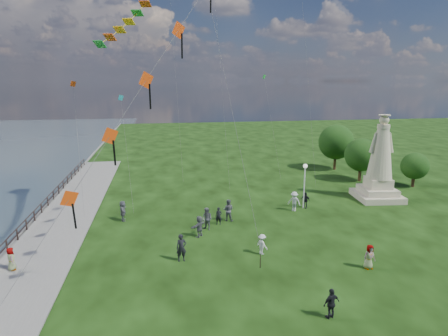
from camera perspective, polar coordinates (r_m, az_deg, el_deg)
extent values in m
cube|color=slate|center=(32.54, -29.17, -10.08)|extent=(0.30, 160.00, 0.60)
cube|color=slate|center=(29.92, -25.89, -11.19)|extent=(5.00, 60.00, 0.10)
cylinder|color=black|center=(30.48, -30.19, -10.31)|extent=(0.11, 0.11, 1.00)
cylinder|color=black|center=(32.22, -28.97, -8.94)|extent=(0.11, 0.11, 1.00)
cylinder|color=black|center=(33.99, -27.89, -7.71)|extent=(0.11, 0.11, 1.00)
cylinder|color=black|center=(35.78, -26.92, -6.60)|extent=(0.11, 0.11, 1.00)
cylinder|color=black|center=(37.59, -26.05, -5.60)|extent=(0.11, 0.11, 1.00)
cylinder|color=black|center=(39.42, -25.26, -4.69)|extent=(0.11, 0.11, 1.00)
cylinder|color=black|center=(41.26, -24.55, -3.86)|extent=(0.11, 0.11, 1.00)
cylinder|color=black|center=(43.12, -23.89, -3.09)|extent=(0.11, 0.11, 1.00)
cylinder|color=black|center=(44.99, -23.29, -2.40)|extent=(0.11, 0.11, 1.00)
cylinder|color=black|center=(46.87, -22.74, -1.75)|extent=(0.11, 0.11, 1.00)
cylinder|color=black|center=(48.76, -22.24, -1.16)|extent=(0.11, 0.11, 1.00)
cylinder|color=black|center=(50.66, -21.77, -0.61)|extent=(0.11, 0.11, 1.00)
cylinder|color=black|center=(52.57, -21.33, -0.10)|extent=(0.11, 0.11, 1.00)
cylinder|color=black|center=(54.48, -20.93, 0.37)|extent=(0.11, 0.11, 1.00)
cylinder|color=black|center=(56.40, -20.55, 0.81)|extent=(0.11, 0.11, 1.00)
cube|color=black|center=(32.06, -29.07, -8.14)|extent=(0.06, 52.00, 0.06)
cube|color=black|center=(32.20, -28.98, -8.86)|extent=(0.06, 52.00, 0.06)
cube|color=#BBAE8D|center=(41.19, 22.27, -3.96)|extent=(4.63, 4.63, 0.60)
cube|color=#BBAE8D|center=(41.03, 22.34, -3.16)|extent=(3.53, 3.53, 0.60)
cube|color=#BBAE8D|center=(40.82, 22.44, -2.09)|extent=(2.42, 2.42, 1.00)
cylinder|color=#BBAE8D|center=(39.82, 23.15, 5.84)|extent=(1.32, 1.32, 0.40)
sphere|color=#BBAE8D|center=(39.75, 23.23, 6.72)|extent=(0.92, 0.92, 0.92)
cylinder|color=#BBAE8D|center=(39.71, 23.29, 7.41)|extent=(1.10, 1.10, 0.10)
cylinder|color=silver|center=(35.70, 12.11, -2.98)|extent=(0.12, 0.12, 3.96)
sphere|color=white|center=(35.19, 12.28, 0.30)|extent=(0.40, 0.40, 0.40)
cylinder|color=#382314|center=(47.61, 19.99, -0.71)|extent=(0.36, 0.36, 1.96)
sphere|color=#0F3911|center=(47.17, 20.20, 1.89)|extent=(3.92, 3.92, 3.92)
cylinder|color=#382314|center=(47.36, 26.86, -1.70)|extent=(0.36, 0.36, 1.50)
sphere|color=#0F3911|center=(47.00, 27.08, 0.29)|extent=(3.00, 3.00, 3.00)
cylinder|color=#382314|center=(52.64, 16.54, 1.01)|extent=(0.36, 0.36, 2.32)
sphere|color=#0F3911|center=(52.19, 16.72, 3.81)|extent=(4.64, 4.64, 4.64)
imported|color=black|center=(25.44, -6.51, -11.99)|extent=(0.72, 0.51, 1.87)
imported|color=#595960|center=(30.25, -2.61, -7.76)|extent=(1.02, 1.03, 1.85)
imported|color=silver|center=(26.42, 5.82, -11.48)|extent=(0.89, 1.05, 1.45)
imported|color=black|center=(20.66, 16.05, -19.22)|extent=(1.05, 0.72, 1.63)
imported|color=#595960|center=(26.11, 21.26, -12.50)|extent=(0.82, 0.55, 1.60)
imported|color=#595960|center=(33.32, -15.16, -6.29)|extent=(0.83, 1.69, 1.77)
imported|color=black|center=(31.35, -0.81, -7.33)|extent=(0.63, 0.52, 1.49)
imported|color=#595960|center=(32.13, 0.64, -6.42)|extent=(1.08, 0.90, 1.91)
imported|color=silver|center=(35.09, 10.65, -5.02)|extent=(1.31, 1.21, 1.83)
imported|color=black|center=(36.14, 12.28, -4.80)|extent=(0.97, 0.94, 1.53)
imported|color=#595960|center=(27.54, -29.67, -12.13)|extent=(0.72, 0.85, 1.49)
imported|color=#595960|center=(29.05, -3.79, -8.86)|extent=(1.55, 1.59, 1.68)
cube|color=#EB440D|center=(21.18, -22.49, -4.35)|extent=(0.87, 0.64, 1.03)
cube|color=black|center=(21.33, -21.85, -6.86)|extent=(0.10, 0.28, 1.48)
cube|color=#EB440D|center=(21.73, -16.98, 4.69)|extent=(0.87, 0.64, 1.03)
cube|color=black|center=(21.76, -16.37, 2.20)|extent=(0.10, 0.28, 1.48)
cube|color=#EB440D|center=(22.98, -11.78, 12.98)|extent=(0.87, 0.64, 1.03)
cube|color=black|center=(22.90, -11.21, 10.62)|extent=(0.10, 0.28, 1.48)
cube|color=#EB440D|center=(24.82, -6.94, 20.13)|extent=(0.87, 0.64, 1.03)
cube|color=black|center=(24.63, -6.43, 17.98)|extent=(0.10, 0.28, 1.48)
cube|color=black|center=(26.86, -2.03, 24.15)|extent=(0.10, 0.28, 1.48)
cylinder|color=black|center=(24.74, 5.55, -13.98)|extent=(0.06, 0.06, 0.90)
cube|color=#EA470F|center=(22.39, -11.92, 23.26)|extent=(0.68, 0.69, 0.25)
cube|color=green|center=(21.79, -13.08, 22.02)|extent=(0.67, 0.69, 0.26)
cube|color=yellow|center=(21.21, -14.32, 20.80)|extent=(0.65, 0.69, 0.28)
cube|color=yellow|center=(20.67, -15.63, 19.63)|extent=(0.64, 0.68, 0.29)
cube|color=#EA470F|center=(20.15, -16.99, 18.51)|extent=(0.62, 0.67, 0.30)
cube|color=green|center=(19.66, -18.41, 17.47)|extent=(0.60, 0.66, 0.31)
cube|color=teal|center=(38.09, -15.45, 10.27)|extent=(0.51, 0.39, 0.57)
cylinder|color=#595959|center=(36.13, -14.55, 2.14)|extent=(1.02, 5.01, 10.08)
cylinder|color=#595959|center=(43.66, 12.73, 12.39)|extent=(1.02, 5.02, 22.68)
cylinder|color=#595959|center=(45.34, -7.53, 15.70)|extent=(1.02, 5.02, 27.56)
cube|color=green|center=(48.93, 6.14, 13.66)|extent=(0.51, 0.39, 0.57)
cylinder|color=#595959|center=(47.00, 7.38, 6.21)|extent=(1.02, 5.02, 12.19)
cube|color=#EA470F|center=(38.33, -22.00, 11.80)|extent=(0.51, 0.39, 0.57)
cylinder|color=#595959|center=(36.27, -21.27, 2.77)|extent=(1.02, 5.02, 11.40)
cylinder|color=#595959|center=(41.98, -0.36, 12.63)|extent=(1.02, 5.02, 22.60)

